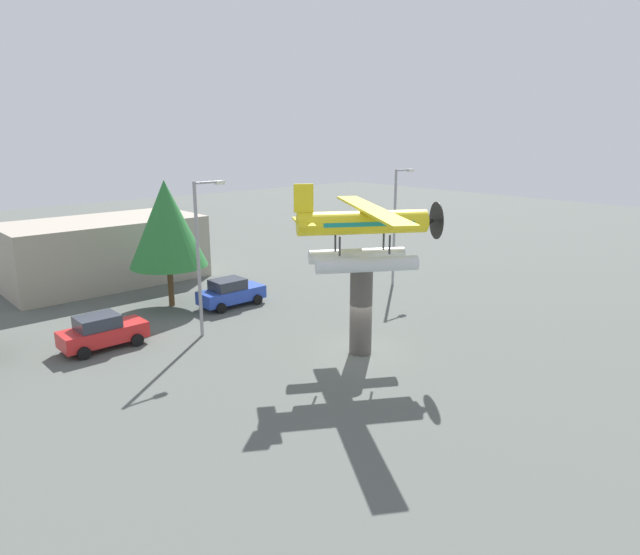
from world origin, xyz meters
TOP-DOWN VIEW (x-y plane):
  - ground_plane at (0.00, 0.00)m, footprint 140.00×140.00m
  - display_pedestal at (0.00, 0.00)m, footprint 1.10×1.10m
  - floatplane_monument at (0.11, -0.07)m, footprint 7.01×9.42m
  - car_near_red at (-9.28, 9.18)m, footprint 4.20×2.02m
  - car_mid_blue at (-0.45, 10.91)m, footprint 4.20×2.02m
  - streetlight_primary at (-4.42, 7.39)m, footprint 1.84×0.28m
  - streetlight_secondary at (11.18, 7.43)m, footprint 1.84×0.28m
  - storefront_building at (-3.94, 22.00)m, footprint 13.42×6.99m
  - tree_east at (-3.19, 13.47)m, footprint 4.76×4.76m

SIDE VIEW (x-z plane):
  - ground_plane at x=0.00m, z-range 0.00..0.00m
  - car_near_red at x=-9.28m, z-range 0.00..1.76m
  - car_mid_blue at x=-0.45m, z-range 0.00..1.76m
  - display_pedestal at x=0.00m, z-range 0.00..4.38m
  - storefront_building at x=-3.94m, z-range 0.00..4.58m
  - streetlight_secondary at x=11.18m, z-range 0.64..8.83m
  - streetlight_primary at x=-4.42m, z-range 0.64..8.89m
  - tree_east at x=-3.19m, z-range 1.28..9.16m
  - floatplane_monument at x=0.11m, z-range 4.05..8.05m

